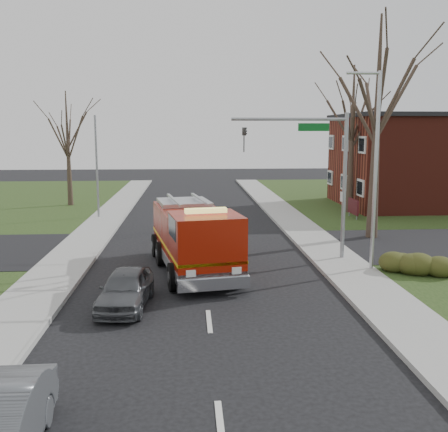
{
  "coord_description": "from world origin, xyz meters",
  "views": [
    {
      "loc": [
        -0.59,
        -21.9,
        6.03
      ],
      "look_at": [
        1.05,
        2.49,
        2.0
      ],
      "focal_mm": 42.0,
      "sensor_mm": 36.0,
      "label": 1
    }
  ],
  "objects": [
    {
      "name": "utility_pole_far",
      "position": [
        -6.8,
        14.0,
        3.5
      ],
      "size": [
        0.14,
        0.14,
        7.0
      ],
      "primitive_type": "cylinder",
      "color": "gray",
      "rests_on": "ground"
    },
    {
      "name": "brick_building",
      "position": [
        19.0,
        18.0,
        3.66
      ],
      "size": [
        15.4,
        10.4,
        7.25
      ],
      "color": "maroon",
      "rests_on": "ground"
    },
    {
      "name": "hedge_corner",
      "position": [
        9.0,
        -1.0,
        0.58
      ],
      "size": [
        2.8,
        2.0,
        0.9
      ],
      "primitive_type": "ellipsoid",
      "color": "#313714",
      "rests_on": "lawn_right"
    },
    {
      "name": "health_center_sign",
      "position": [
        10.5,
        12.5,
        0.88
      ],
      "size": [
        0.12,
        2.0,
        1.4
      ],
      "color": "#461016",
      "rests_on": "ground"
    },
    {
      "name": "streetlight_pole",
      "position": [
        7.14,
        -0.5,
        4.55
      ],
      "size": [
        1.48,
        0.16,
        8.4
      ],
      "color": "#B7BABF",
      "rests_on": "ground"
    },
    {
      "name": "sidewalk_right",
      "position": [
        6.2,
        0.0,
        0.07
      ],
      "size": [
        2.4,
        80.0,
        0.15
      ],
      "primitive_type": "cube",
      "color": "gray",
      "rests_on": "ground"
    },
    {
      "name": "traffic_signal_mast",
      "position": [
        5.21,
        1.5,
        4.71
      ],
      "size": [
        5.29,
        0.18,
        6.8
      ],
      "color": "gray",
      "rests_on": "ground"
    },
    {
      "name": "bare_tree_left",
      "position": [
        -10.0,
        20.0,
        5.56
      ],
      "size": [
        4.5,
        4.5,
        9.0
      ],
      "color": "#382B21",
      "rests_on": "ground"
    },
    {
      "name": "ground",
      "position": [
        0.0,
        0.0,
        0.0
      ],
      "size": [
        120.0,
        120.0,
        0.0
      ],
      "primitive_type": "plane",
      "color": "black",
      "rests_on": "ground"
    },
    {
      "name": "fire_engine",
      "position": [
        -0.39,
        0.01,
        1.41
      ],
      "size": [
        4.06,
        8.07,
        3.11
      ],
      "rotation": [
        0.0,
        0.0,
        0.18
      ],
      "color": "#911506",
      "rests_on": "ground"
    },
    {
      "name": "bare_tree_near",
      "position": [
        9.5,
        6.0,
        7.41
      ],
      "size": [
        6.0,
        6.0,
        12.0
      ],
      "color": "#382B21",
      "rests_on": "ground"
    },
    {
      "name": "bare_tree_far",
      "position": [
        11.0,
        15.0,
        6.49
      ],
      "size": [
        5.25,
        5.25,
        10.5
      ],
      "color": "#382B21",
      "rests_on": "ground"
    },
    {
      "name": "sidewalk_left",
      "position": [
        -6.2,
        0.0,
        0.07
      ],
      "size": [
        2.4,
        80.0,
        0.15
      ],
      "primitive_type": "cube",
      "color": "gray",
      "rests_on": "ground"
    },
    {
      "name": "parked_car_maroon",
      "position": [
        -2.8,
        -4.45,
        0.66
      ],
      "size": [
        1.91,
        4.0,
        1.32
      ],
      "primitive_type": "imported",
      "rotation": [
        0.0,
        0.0,
        -0.09
      ],
      "color": "#4C4E52",
      "rests_on": "ground"
    }
  ]
}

